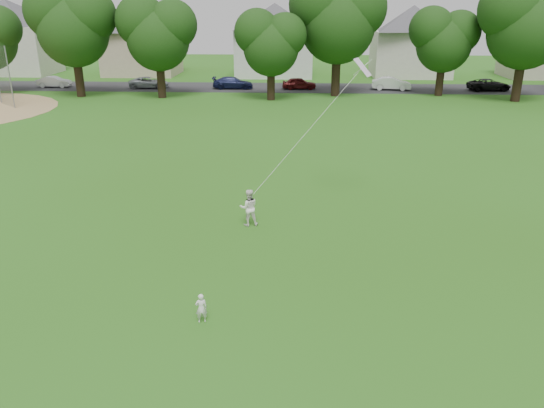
{
  "coord_description": "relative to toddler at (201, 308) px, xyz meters",
  "views": [
    {
      "loc": [
        3.01,
        -13.27,
        8.09
      ],
      "look_at": [
        2.23,
        2.0,
        2.3
      ],
      "focal_mm": 35.0,
      "sensor_mm": 36.0,
      "label": 1
    }
  ],
  "objects": [
    {
      "name": "toddler",
      "position": [
        0.0,
        0.0,
        0.0
      ],
      "size": [
        0.36,
        0.29,
        0.87
      ],
      "primitive_type": "imported",
      "rotation": [
        0.0,
        0.0,
        3.43
      ],
      "color": "white",
      "rests_on": "ground"
    },
    {
      "name": "parked_cars",
      "position": [
        5.9,
        42.07,
        0.17
      ],
      "size": [
        73.72,
        2.39,
        1.27
      ],
      "color": "black",
      "rests_on": "ground"
    },
    {
      "name": "street",
      "position": [
        -0.48,
        43.07,
        -0.43
      ],
      "size": [
        90.0,
        7.0,
        0.01
      ],
      "primitive_type": "cube",
      "color": "#2D2D30",
      "rests_on": "ground"
    },
    {
      "name": "older_boy",
      "position": [
        0.66,
        6.78,
        0.3
      ],
      "size": [
        0.82,
        0.7,
        1.46
      ],
      "primitive_type": "imported",
      "rotation": [
        0.0,
        0.0,
        3.36
      ],
      "color": "white",
      "rests_on": "ground"
    },
    {
      "name": "ground",
      "position": [
        -0.48,
        1.07,
        -0.43
      ],
      "size": [
        160.0,
        160.0,
        0.0
      ],
      "primitive_type": "plane",
      "color": "#2B5D15",
      "rests_on": "ground"
    },
    {
      "name": "house_row",
      "position": [
        -0.9,
        53.07,
        4.57
      ],
      "size": [
        77.94,
        14.08,
        10.21
      ],
      "color": "silver",
      "rests_on": "ground"
    },
    {
      "name": "kite",
      "position": [
        2.84,
        8.13,
        2.96
      ],
      "size": [
        2.63,
        1.89,
        6.94
      ],
      "color": "white",
      "rests_on": "ground"
    },
    {
      "name": "tree_row",
      "position": [
        4.89,
        37.17,
        6.02
      ],
      "size": [
        80.62,
        8.78,
        11.11
      ],
      "color": "black",
      "rests_on": "ground"
    }
  ]
}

